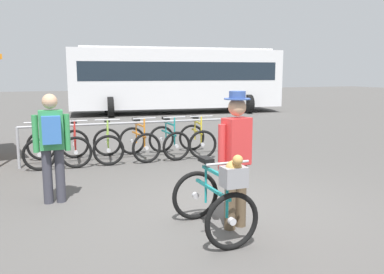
% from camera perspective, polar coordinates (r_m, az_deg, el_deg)
% --- Properties ---
extents(ground_plane, '(80.00, 80.00, 0.00)m').
position_cam_1_polar(ground_plane, '(5.84, 3.75, -10.33)').
color(ground_plane, '#514F4C').
extents(bike_rack_rail, '(4.61, 0.27, 0.88)m').
position_cam_1_polar(bike_rack_rail, '(8.92, -8.90, 1.04)').
color(bike_rack_rail, '#99999E').
rests_on(bike_rack_rail, ground).
extents(racked_bike_white, '(0.73, 1.14, 0.97)m').
position_cam_1_polar(racked_bike_white, '(9.03, -20.72, -1.50)').
color(racked_bike_white, black).
rests_on(racked_bike_white, ground).
extents(racked_bike_red, '(0.73, 1.14, 0.97)m').
position_cam_1_polar(racked_bike_red, '(9.03, -16.28, -1.27)').
color(racked_bike_red, black).
rests_on(racked_bike_red, ground).
extents(racked_bike_lime, '(0.81, 1.18, 0.97)m').
position_cam_1_polar(racked_bike_lime, '(9.08, -11.87, -1.03)').
color(racked_bike_lime, black).
rests_on(racked_bike_lime, ground).
extents(racked_bike_orange, '(0.74, 1.16, 0.98)m').
position_cam_1_polar(racked_bike_orange, '(9.19, -7.54, -0.80)').
color(racked_bike_orange, black).
rests_on(racked_bike_orange, ground).
extents(racked_bike_teal, '(0.70, 1.12, 0.97)m').
position_cam_1_polar(racked_bike_teal, '(9.35, -3.34, -0.56)').
color(racked_bike_teal, black).
rests_on(racked_bike_teal, ground).
extents(racked_bike_yellow, '(0.80, 1.17, 0.97)m').
position_cam_1_polar(racked_bike_yellow, '(9.56, 0.70, -0.33)').
color(racked_bike_yellow, black).
rests_on(racked_bike_yellow, ground).
extents(featured_bicycle, '(0.68, 1.21, 1.09)m').
position_cam_1_polar(featured_bicycle, '(4.79, 3.52, -8.60)').
color(featured_bicycle, black).
rests_on(featured_bicycle, ground).
extents(person_with_featured_bike, '(0.52, 0.32, 1.72)m').
position_cam_1_polar(person_with_featured_bike, '(4.98, 6.30, -2.45)').
color(person_with_featured_bike, brown).
rests_on(person_with_featured_bike, ground).
extents(pedestrian_with_backpack, '(0.53, 0.34, 1.64)m').
position_cam_1_polar(pedestrian_with_backpack, '(6.25, -19.29, -0.62)').
color(pedestrian_with_backpack, '#383842').
rests_on(pedestrian_with_backpack, ground).
extents(bus_distant, '(10.21, 4.11, 3.08)m').
position_cam_1_polar(bus_distant, '(19.55, -2.25, 8.56)').
color(bus_distant, silver).
rests_on(bus_distant, ground).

